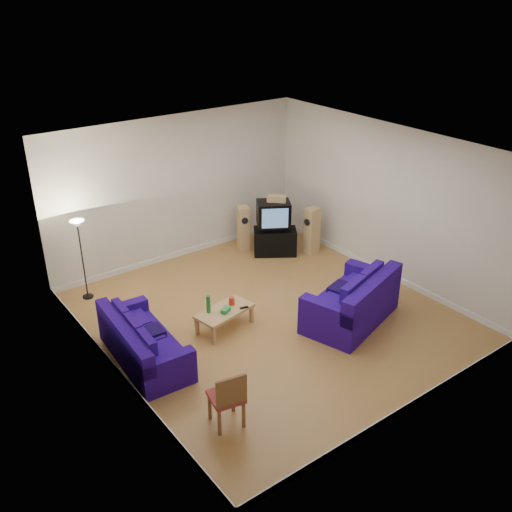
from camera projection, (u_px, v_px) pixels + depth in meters
room at (270, 241)px, 9.99m from camera, size 6.01×6.51×3.21m
sofa_three_seat at (142, 346)px, 9.32m from camera, size 0.99×2.07×0.78m
sofa_loveseat at (354, 304)px, 10.36m from camera, size 2.13×1.57×0.95m
coffee_table at (224, 312)px, 10.17m from camera, size 1.13×0.72×0.38m
bottle at (208, 304)px, 10.01m from camera, size 0.09×0.09×0.32m
tissue_box at (226, 310)px, 10.07m from camera, size 0.23×0.19×0.08m
red_canister at (232, 301)px, 10.28m from camera, size 0.13×0.13×0.15m
remote at (244, 308)px, 10.20m from camera, size 0.16×0.08×0.02m
tv_stand at (275, 241)px, 12.99m from camera, size 1.08×0.97×0.58m
av_receiver at (273, 227)px, 12.86m from camera, size 0.59×0.56×0.11m
television at (274, 214)px, 12.68m from camera, size 0.90×0.83×0.56m
centre_speaker at (277, 199)px, 12.55m from camera, size 0.41×0.41×0.14m
speaker_left at (243, 228)px, 13.11m from camera, size 0.33×0.37×1.03m
speaker_right at (312, 231)px, 12.89m from camera, size 0.36×0.29×1.09m
floor_lamp at (79, 235)px, 10.71m from camera, size 0.28×0.28×1.64m
dining_chair at (228, 397)px, 7.85m from camera, size 0.52×0.52×0.93m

